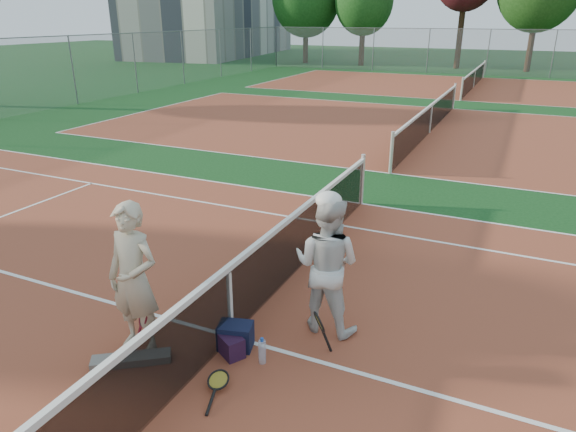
{
  "coord_description": "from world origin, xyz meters",
  "views": [
    {
      "loc": [
        2.97,
        -4.7,
        3.81
      ],
      "look_at": [
        0.0,
        1.71,
        1.05
      ],
      "focal_mm": 32.0,
      "sensor_mm": 36.0,
      "label": 1
    }
  ],
  "objects": [
    {
      "name": "net_main",
      "position": [
        0.0,
        0.0,
        0.51
      ],
      "size": [
        0.1,
        10.98,
        1.02
      ],
      "primitive_type": null,
      "color": "black",
      "rests_on": "ground"
    },
    {
      "name": "water_bottle",
      "position": [
        0.59,
        -0.29,
        0.15
      ],
      "size": [
        0.09,
        0.09,
        0.3
      ],
      "primitive_type": "cylinder",
      "color": "#C5DDF9",
      "rests_on": "ground"
    },
    {
      "name": "sports_bag_navy",
      "position": [
        0.16,
        -0.16,
        0.16
      ],
      "size": [
        0.47,
        0.38,
        0.33
      ],
      "primitive_type": "cube",
      "rotation": [
        0.0,
        0.0,
        0.27
      ],
      "color": "black",
      "rests_on": "ground"
    },
    {
      "name": "racket_spare",
      "position": [
        0.35,
        -0.87,
        0.06
      ],
      "size": [
        0.43,
        0.65,
        0.13
      ],
      "primitive_type": null,
      "rotation": [
        0.0,
        0.0,
        1.86
      ],
      "color": "black",
      "rests_on": "ground"
    },
    {
      "name": "sports_bag_purple",
      "position": [
        0.19,
        -0.32,
        0.13
      ],
      "size": [
        0.39,
        0.36,
        0.26
      ],
      "primitive_type": "cube",
      "rotation": [
        0.0,
        0.0,
        -0.54
      ],
      "color": "black",
      "rests_on": "ground"
    },
    {
      "name": "racket_red",
      "position": [
        -0.83,
        -0.63,
        0.29
      ],
      "size": [
        0.35,
        0.34,
        0.58
      ],
      "primitive_type": null,
      "rotation": [
        0.0,
        0.0,
        0.96
      ],
      "color": "maroon",
      "rests_on": "ground"
    },
    {
      "name": "court_far_b",
      "position": [
        0.0,
        27.0,
        0.0
      ],
      "size": [
        23.77,
        10.97,
        0.01
      ],
      "primitive_type": "cube",
      "color": "brown",
      "rests_on": "ground"
    },
    {
      "name": "player_a",
      "position": [
        -0.9,
        -0.64,
        0.94
      ],
      "size": [
        0.69,
        0.45,
        1.88
      ],
      "primitive_type": "imported",
      "rotation": [
        0.0,
        0.0,
        0.0
      ],
      "color": "beige",
      "rests_on": "ground"
    },
    {
      "name": "ground",
      "position": [
        0.0,
        0.0,
        0.0
      ],
      "size": [
        130.0,
        130.0,
        0.0
      ],
      "primitive_type": "plane",
      "color": "#103D16",
      "rests_on": "ground"
    },
    {
      "name": "net_far_a",
      "position": [
        0.0,
        13.5,
        0.51
      ],
      "size": [
        0.1,
        10.98,
        1.02
      ],
      "primitive_type": null,
      "color": "black",
      "rests_on": "ground"
    },
    {
      "name": "tree_back_1",
      "position": [
        -10.05,
        37.79,
        4.92
      ],
      "size": [
        4.62,
        4.62,
        7.6
      ],
      "color": "#382314",
      "rests_on": "ground"
    },
    {
      "name": "court_far_a",
      "position": [
        0.0,
        13.5,
        0.0
      ],
      "size": [
        23.77,
        10.97,
        0.01
      ],
      "primitive_type": "cube",
      "color": "brown",
      "rests_on": "ground"
    },
    {
      "name": "racket_black_held",
      "position": [
        1.13,
        0.15,
        0.29
      ],
      "size": [
        0.36,
        0.36,
        0.57
      ],
      "primitive_type": null,
      "rotation": [
        0.0,
        0.0,
        3.88
      ],
      "color": "black",
      "rests_on": "ground"
    },
    {
      "name": "court_main",
      "position": [
        0.0,
        0.0,
        0.0
      ],
      "size": [
        23.77,
        10.97,
        0.01
      ],
      "primitive_type": "cube",
      "color": "brown",
      "rests_on": "ground"
    },
    {
      "name": "net_far_b",
      "position": [
        0.0,
        27.0,
        0.51
      ],
      "size": [
        0.1,
        10.98,
        1.02
      ],
      "primitive_type": null,
      "color": "black",
      "rests_on": "ground"
    },
    {
      "name": "fence_back",
      "position": [
        0.0,
        34.0,
        1.5
      ],
      "size": [
        32.0,
        0.06,
        3.0
      ],
      "primitive_type": null,
      "color": "slate",
      "rests_on": "ground"
    },
    {
      "name": "net_cover_canvas",
      "position": [
        -0.8,
        -0.94,
        0.05
      ],
      "size": [
        0.86,
        0.7,
        0.1
      ],
      "primitive_type": "cube",
      "rotation": [
        0.0,
        0.0,
        0.61
      ],
      "color": "#68645E",
      "rests_on": "ground"
    },
    {
      "name": "player_b",
      "position": [
        0.99,
        0.73,
        0.9
      ],
      "size": [
        0.9,
        0.72,
        1.8
      ],
      "primitive_type": "imported",
      "rotation": [
        0.0,
        0.0,
        3.1
      ],
      "color": "silver",
      "rests_on": "ground"
    }
  ]
}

